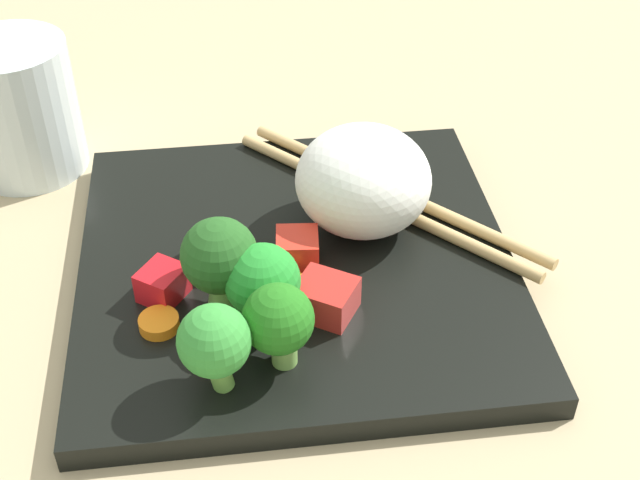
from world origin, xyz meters
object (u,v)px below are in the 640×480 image
object	(u,v)px
rice_mound	(363,180)
broccoli_floret_2	(214,342)
square_plate	(297,265)
chopstick_pair	(386,197)
drinking_glass	(19,108)
carrot_slice_3	(256,270)

from	to	relation	value
rice_mound	broccoli_floret_2	xyz separation A→B (cm)	(-11.78, 9.13, -0.15)
square_plate	broccoli_floret_2	distance (cm)	11.12
chopstick_pair	drinking_glass	xyz separation A→B (cm)	(9.40, 22.89, 2.63)
rice_mound	drinking_glass	bearing A→B (deg)	61.60
carrot_slice_3	drinking_glass	bearing A→B (deg)	43.15
rice_mound	square_plate	bearing A→B (deg)	120.51
drinking_glass	carrot_slice_3	bearing A→B (deg)	-136.85
broccoli_floret_2	chopstick_pair	bearing A→B (deg)	-38.70
square_plate	drinking_glass	world-z (taller)	drinking_glass
square_plate	broccoli_floret_2	world-z (taller)	broccoli_floret_2
rice_mound	chopstick_pair	distance (cm)	3.88
rice_mound	carrot_slice_3	bearing A→B (deg)	120.25
square_plate	carrot_slice_3	size ratio (longest dim) A/B	8.16
chopstick_pair	square_plate	bearing A→B (deg)	83.02
rice_mound	drinking_glass	size ratio (longest dim) A/B	0.89
broccoli_floret_2	chopstick_pair	world-z (taller)	broccoli_floret_2
broccoli_floret_2	chopstick_pair	xyz separation A→B (cm)	(13.74, -11.01, -2.63)
rice_mound	chopstick_pair	xyz separation A→B (cm)	(1.96, -1.88, -2.77)
rice_mound	carrot_slice_3	size ratio (longest dim) A/B	2.62
square_plate	carrot_slice_3	distance (cm)	3.02
chopstick_pair	drinking_glass	distance (cm)	24.89
square_plate	rice_mound	bearing A→B (deg)	-59.49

